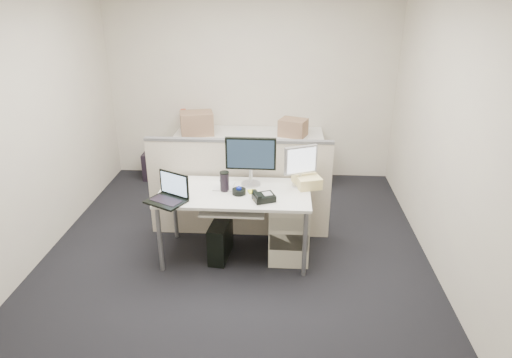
# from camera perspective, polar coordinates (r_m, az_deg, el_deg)

# --- Properties ---
(floor) EXTENTS (4.00, 4.50, 0.01)m
(floor) POSITION_cam_1_polar(r_m,az_deg,el_deg) (4.88, -2.54, -9.44)
(floor) COLOR black
(floor) RESTS_ON ground
(wall_back) EXTENTS (4.00, 0.02, 2.70)m
(wall_back) POSITION_cam_1_polar(r_m,az_deg,el_deg) (6.48, -0.67, 11.87)
(wall_back) COLOR beige
(wall_back) RESTS_ON ground
(wall_front) EXTENTS (4.00, 0.02, 2.70)m
(wall_front) POSITION_cam_1_polar(r_m,az_deg,el_deg) (2.29, -9.05, -11.22)
(wall_front) COLOR beige
(wall_front) RESTS_ON ground
(wall_left) EXTENTS (0.02, 4.50, 2.70)m
(wall_left) POSITION_cam_1_polar(r_m,az_deg,el_deg) (4.94, -26.72, 5.72)
(wall_left) COLOR beige
(wall_left) RESTS_ON ground
(wall_right) EXTENTS (0.02, 4.50, 2.70)m
(wall_right) POSITION_cam_1_polar(r_m,az_deg,el_deg) (4.55, 23.18, 4.98)
(wall_right) COLOR beige
(wall_right) RESTS_ON ground
(desk) EXTENTS (1.50, 0.75, 0.73)m
(desk) POSITION_cam_1_polar(r_m,az_deg,el_deg) (4.56, -2.69, -2.34)
(desk) COLOR silver
(desk) RESTS_ON floor
(keyboard_tray) EXTENTS (0.62, 0.32, 0.02)m
(keyboard_tray) POSITION_cam_1_polar(r_m,az_deg,el_deg) (4.42, -2.92, -3.87)
(keyboard_tray) COLOR silver
(keyboard_tray) RESTS_ON desk
(drawer_pedestal) EXTENTS (0.40, 0.55, 0.65)m
(drawer_pedestal) POSITION_cam_1_polar(r_m,az_deg,el_deg) (4.73, 4.12, -5.96)
(drawer_pedestal) COLOR beige
(drawer_pedestal) RESTS_ON floor
(cubicle_partition) EXTENTS (2.00, 0.06, 1.10)m
(cubicle_partition) POSITION_cam_1_polar(r_m,az_deg,el_deg) (5.01, -2.13, -1.32)
(cubicle_partition) COLOR #ACA391
(cubicle_partition) RESTS_ON floor
(back_counter) EXTENTS (2.00, 0.60, 0.72)m
(back_counter) POSITION_cam_1_polar(r_m,az_deg,el_deg) (6.44, -0.84, 2.64)
(back_counter) COLOR beige
(back_counter) RESTS_ON floor
(monitor_main) EXTENTS (0.51, 0.20, 0.51)m
(monitor_main) POSITION_cam_1_polar(r_m,az_deg,el_deg) (4.58, -0.66, 2.19)
(monitor_main) COLOR black
(monitor_main) RESTS_ON desk
(monitor_small) EXTENTS (0.39, 0.30, 0.42)m
(monitor_small) POSITION_cam_1_polar(r_m,az_deg,el_deg) (4.59, 5.58, 1.54)
(monitor_small) COLOR #B7B7BC
(monitor_small) RESTS_ON desk
(laptop) EXTENTS (0.43, 0.40, 0.26)m
(laptop) POSITION_cam_1_polar(r_m,az_deg,el_deg) (4.33, -11.31, -1.34)
(laptop) COLOR black
(laptop) RESTS_ON desk
(trackball) EXTENTS (0.18, 0.18, 0.05)m
(trackball) POSITION_cam_1_polar(r_m,az_deg,el_deg) (4.47, -2.14, -1.58)
(trackball) COLOR black
(trackball) RESTS_ON desk
(desk_phone) EXTENTS (0.24, 0.22, 0.06)m
(desk_phone) POSITION_cam_1_polar(r_m,az_deg,el_deg) (4.33, 0.99, -2.32)
(desk_phone) COLOR black
(desk_phone) RESTS_ON desk
(paper_stack) EXTENTS (0.21, 0.26, 0.01)m
(paper_stack) POSITION_cam_1_polar(r_m,az_deg,el_deg) (4.65, -4.02, -0.87)
(paper_stack) COLOR silver
(paper_stack) RESTS_ON desk
(sticky_pad) EXTENTS (0.11, 0.11, 0.01)m
(sticky_pad) POSITION_cam_1_polar(r_m,az_deg,el_deg) (4.51, -0.43, -1.58)
(sticky_pad) COLOR #F1F727
(sticky_pad) RESTS_ON desk
(travel_mug) EXTENTS (0.10, 0.10, 0.19)m
(travel_mug) POSITION_cam_1_polar(r_m,az_deg,el_deg) (4.52, -3.96, -0.36)
(travel_mug) COLOR black
(travel_mug) RESTS_ON desk
(banana) EXTENTS (0.18, 0.16, 0.04)m
(banana) POSITION_cam_1_polar(r_m,az_deg,el_deg) (4.36, 0.75, -2.26)
(banana) COLOR gold
(banana) RESTS_ON desk
(cellphone) EXTENTS (0.09, 0.12, 0.01)m
(cellphone) POSITION_cam_1_polar(r_m,az_deg,el_deg) (4.72, -4.11, -0.45)
(cellphone) COLOR black
(cellphone) RESTS_ON desk
(manila_folders) EXTENTS (0.31, 0.36, 0.11)m
(manila_folders) POSITION_cam_1_polar(r_m,az_deg,el_deg) (4.67, 6.36, -0.16)
(manila_folders) COLOR #F6E098
(manila_folders) RESTS_ON desk
(keyboard) EXTENTS (0.51, 0.21, 0.03)m
(keyboard) POSITION_cam_1_polar(r_m,az_deg,el_deg) (4.43, -2.23, -3.37)
(keyboard) COLOR black
(keyboard) RESTS_ON keyboard_tray
(pc_tower_desk) EXTENTS (0.22, 0.44, 0.40)m
(pc_tower_desk) POSITION_cam_1_polar(r_m,az_deg,el_deg) (4.75, -4.46, -7.61)
(pc_tower_desk) COLOR black
(pc_tower_desk) RESTS_ON floor
(pc_tower_spare_dark) EXTENTS (0.17, 0.42, 0.39)m
(pc_tower_spare_dark) POSITION_cam_1_polar(r_m,az_deg,el_deg) (6.85, -12.95, 1.84)
(pc_tower_spare_dark) COLOR black
(pc_tower_spare_dark) RESTS_ON floor
(pc_tower_spare_silver) EXTENTS (0.30, 0.46, 0.40)m
(pc_tower_spare_silver) POSITION_cam_1_polar(r_m,az_deg,el_deg) (6.80, -11.76, 1.82)
(pc_tower_spare_silver) COLOR #B7B7BC
(pc_tower_spare_silver) RESTS_ON floor
(cardboard_box_left) EXTENTS (0.50, 0.42, 0.32)m
(cardboard_box_left) POSITION_cam_1_polar(r_m,az_deg,el_deg) (6.26, -7.40, 6.84)
(cardboard_box_left) COLOR #8D6D51
(cardboard_box_left) RESTS_ON back_counter
(cardboard_box_right) EXTENTS (0.42, 0.37, 0.25)m
(cardboard_box_right) POSITION_cam_1_polar(r_m,az_deg,el_deg) (6.16, 4.66, 6.34)
(cardboard_box_right) COLOR #8D6D51
(cardboard_box_right) RESTS_ON back_counter
(red_binder) EXTENTS (0.18, 0.30, 0.28)m
(red_binder) POSITION_cam_1_polar(r_m,az_deg,el_deg) (6.51, -8.78, 7.20)
(red_binder) COLOR #A43017
(red_binder) RESTS_ON back_counter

